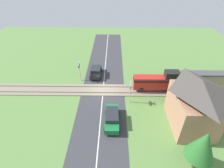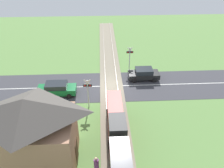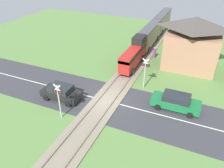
# 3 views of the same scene
# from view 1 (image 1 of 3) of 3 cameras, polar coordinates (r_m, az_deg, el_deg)

# --- Properties ---
(ground_plane) EXTENTS (60.00, 60.00, 0.00)m
(ground_plane) POSITION_cam_1_polar(r_m,az_deg,el_deg) (26.55, -2.91, -2.08)
(ground_plane) COLOR #5B8442
(road_surface) EXTENTS (48.00, 6.40, 0.02)m
(road_surface) POSITION_cam_1_polar(r_m,az_deg,el_deg) (26.55, -2.91, -2.06)
(road_surface) COLOR #38383D
(road_surface) RESTS_ON ground_plane
(track_bed) EXTENTS (2.80, 48.00, 0.24)m
(track_bed) POSITION_cam_1_polar(r_m,az_deg,el_deg) (26.51, -2.92, -1.96)
(track_bed) COLOR gray
(track_bed) RESTS_ON ground_plane
(train) EXTENTS (1.58, 23.39, 3.18)m
(train) POSITION_cam_1_polar(r_m,az_deg,el_deg) (29.35, 30.78, 0.86)
(train) COLOR red
(train) RESTS_ON track_bed
(car_near_crossing) EXTENTS (3.90, 1.88, 1.50)m
(car_near_crossing) POSITION_cam_1_polar(r_m,az_deg,el_deg) (29.66, -5.30, 4.12)
(car_near_crossing) COLOR black
(car_near_crossing) RESTS_ON ground_plane
(car_far_side) EXTENTS (4.38, 1.81, 1.56)m
(car_far_side) POSITION_cam_1_polar(r_m,az_deg,el_deg) (21.25, 0.01, -10.88)
(car_far_side) COLOR #197038
(car_far_side) RESTS_ON ground_plane
(crossing_signal_west_approach) EXTENTS (0.90, 0.18, 3.44)m
(crossing_signal_west_approach) POSITION_cam_1_polar(r_m,az_deg,el_deg) (27.96, -10.58, 4.86)
(crossing_signal_west_approach) COLOR #B7B7B7
(crossing_signal_west_approach) RESTS_ON ground_plane
(crossing_signal_east_approach) EXTENTS (0.90, 0.18, 3.44)m
(crossing_signal_east_approach) POSITION_cam_1_polar(r_m,az_deg,el_deg) (23.20, 5.99, -1.84)
(crossing_signal_east_approach) COLOR #B7B7B7
(crossing_signal_east_approach) RESTS_ON ground_plane
(station_building) EXTENTS (6.56, 4.67, 6.32)m
(station_building) POSITION_cam_1_polar(r_m,az_deg,el_deg) (21.61, 25.21, -5.95)
(station_building) COLOR #AD7A5B
(station_building) RESTS_ON ground_plane
(pedestrian_by_station) EXTENTS (0.38, 0.38, 1.55)m
(pedestrian_by_station) POSITION_cam_1_polar(r_m,az_deg,el_deg) (26.70, 22.88, -3.19)
(pedestrian_by_station) COLOR #7F3D84
(pedestrian_by_station) RESTS_ON ground_plane
(tree_by_station) EXTENTS (2.56, 2.56, 4.99)m
(tree_by_station) POSITION_cam_1_polar(r_m,az_deg,el_deg) (17.44, 27.65, -17.24)
(tree_by_station) COLOR brown
(tree_by_station) RESTS_ON ground_plane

